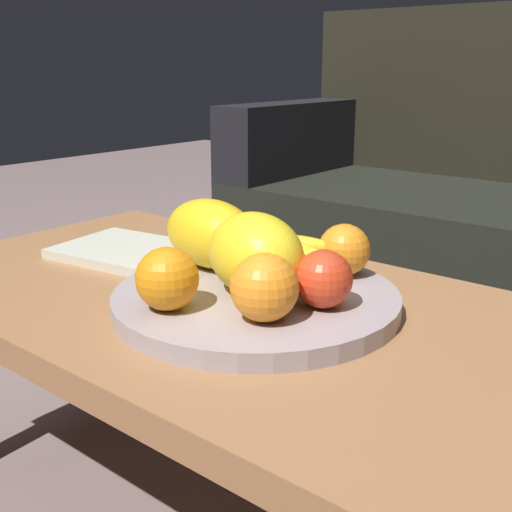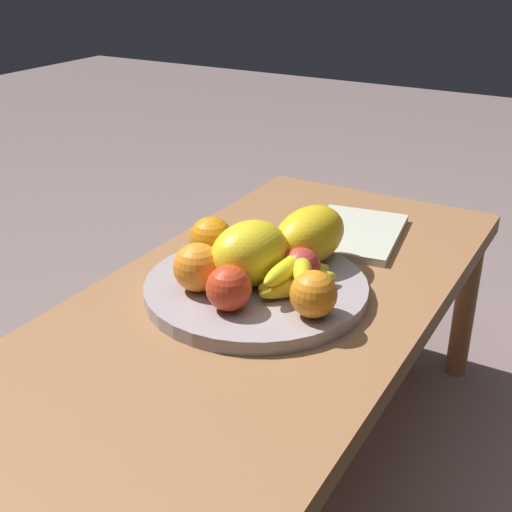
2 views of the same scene
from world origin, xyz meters
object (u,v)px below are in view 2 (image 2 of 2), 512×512
orange_front (211,238)px  orange_left (198,267)px  melon_smaller_beside (310,235)px  coffee_table (253,324)px  fruit_bowl (256,288)px  magazine (355,233)px  orange_right (313,294)px  melon_large_front (250,253)px  apple_front (301,267)px  apple_left (226,287)px  banana_bunch (294,276)px

orange_front → orange_left: (0.12, 0.05, 0.00)m
melon_smaller_beside → orange_front: (0.08, -0.16, -0.01)m
coffee_table → fruit_bowl: fruit_bowl is taller
coffee_table → magazine: bearing=172.9°
orange_right → coffee_table: bearing=-101.8°
orange_right → melon_smaller_beside: bearing=-152.3°
melon_smaller_beside → orange_left: melon_smaller_beside is taller
melon_large_front → apple_front: size_ratio=2.23×
apple_left → orange_left: bearing=-111.7°
melon_smaller_beside → melon_large_front: bearing=-21.7°
apple_front → coffee_table: bearing=-47.8°
banana_bunch → apple_front: bearing=176.6°
apple_left → magazine: bearing=173.5°
orange_right → apple_front: size_ratio=1.12×
melon_smaller_beside → apple_left: 0.23m
fruit_bowl → banana_bunch: 0.08m
fruit_bowl → orange_front: size_ratio=4.87×
melon_smaller_beside → orange_left: size_ratio=2.06×
coffee_table → orange_right: orange_right is taller
melon_large_front → orange_front: (-0.05, -0.11, -0.02)m
melon_smaller_beside → orange_left: (0.19, -0.11, -0.01)m
orange_left → banana_bunch: (-0.08, 0.14, -0.01)m
orange_right → apple_front: 0.10m
apple_front → banana_bunch: bearing=-3.4°
coffee_table → orange_right: bearing=78.2°
apple_left → melon_large_front: bearing=-172.2°
magazine → melon_smaller_beside: bearing=-11.5°
coffee_table → fruit_bowl: (-0.03, -0.01, 0.06)m
fruit_bowl → melon_large_front: melon_large_front is taller
magazine → coffee_table: bearing=-15.7°
banana_bunch → magazine: banana_bunch is taller
coffee_table → apple_left: bearing=-3.7°
apple_left → orange_front: bearing=-139.4°
magazine → fruit_bowl: bearing=-17.8°
coffee_table → magazine: magazine is taller
melon_smaller_beside → magazine: 0.21m
magazine → orange_right: bearing=3.7°
melon_large_front → apple_front: 0.09m
coffee_table → banana_bunch: size_ratio=7.51×
orange_right → magazine: 0.39m
apple_front → banana_bunch: size_ratio=0.41×
apple_left → banana_bunch: apple_left is taller
melon_large_front → magazine: 0.34m
fruit_bowl → orange_front: bearing=-109.8°
coffee_table → orange_front: orange_front is taller
melon_large_front → orange_left: 0.09m
orange_right → fruit_bowl: bearing=-111.8°
orange_left → orange_right: (-0.02, 0.21, -0.00)m
orange_front → apple_front: size_ratio=1.18×
orange_front → magazine: 0.33m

